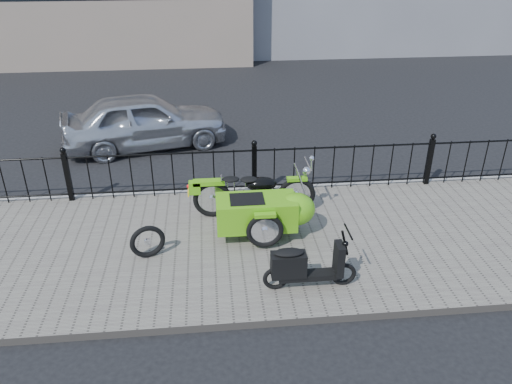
{
  "coord_description": "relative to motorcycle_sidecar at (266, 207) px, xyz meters",
  "views": [
    {
      "loc": [
        -0.84,
        -7.39,
        4.65
      ],
      "look_at": [
        -0.11,
        -0.1,
        0.83
      ],
      "focal_mm": 35.0,
      "sensor_mm": 36.0,
      "label": 1
    }
  ],
  "objects": [
    {
      "name": "ground",
      "position": [
        -0.05,
        0.21,
        -0.59
      ],
      "size": [
        120.0,
        120.0,
        0.0
      ],
      "primitive_type": "plane",
      "color": "black",
      "rests_on": "ground"
    },
    {
      "name": "curb",
      "position": [
        -0.05,
        1.65,
        -0.53
      ],
      "size": [
        30.0,
        0.1,
        0.12
      ],
      "primitive_type": "cube",
      "color": "gray",
      "rests_on": "ground"
    },
    {
      "name": "sedan_car",
      "position": [
        -2.39,
        4.38,
        0.06
      ],
      "size": [
        4.12,
        2.39,
        1.32
      ],
      "primitive_type": "imported",
      "rotation": [
        0.0,
        0.0,
        1.8
      ],
      "color": "silver",
      "rests_on": "ground"
    },
    {
      "name": "scooter",
      "position": [
        0.36,
        -1.54,
        -0.12
      ],
      "size": [
        1.35,
        0.39,
        0.92
      ],
      "color": "black",
      "rests_on": "sidewalk"
    },
    {
      "name": "spare_tire",
      "position": [
        -1.91,
        -0.55,
        -0.2
      ],
      "size": [
        0.55,
        0.25,
        0.56
      ],
      "primitive_type": "torus",
      "rotation": [
        1.57,
        0.0,
        0.31
      ],
      "color": "black",
      "rests_on": "sidewalk"
    },
    {
      "name": "sidewalk",
      "position": [
        -0.05,
        -0.29,
        -0.53
      ],
      "size": [
        30.0,
        3.8,
        0.12
      ],
      "primitive_type": "cube",
      "color": "#676057",
      "rests_on": "ground"
    },
    {
      "name": "motorcycle_sidecar",
      "position": [
        0.0,
        0.0,
        0.0
      ],
      "size": [
        2.28,
        1.48,
        0.98
      ],
      "color": "black",
      "rests_on": "sidewalk"
    },
    {
      "name": "iron_fence",
      "position": [
        -0.05,
        1.51,
        -0.01
      ],
      "size": [
        14.11,
        0.11,
        1.08
      ],
      "color": "black",
      "rests_on": "sidewalk"
    }
  ]
}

